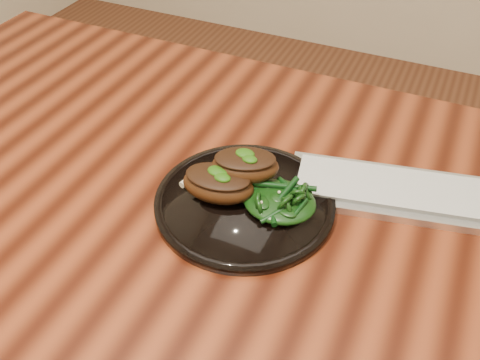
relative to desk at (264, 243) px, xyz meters
name	(u,v)px	position (x,y,z in m)	size (l,w,h in m)	color
desk	(264,243)	(0.00, 0.00, 0.00)	(1.60, 0.80, 0.75)	#351006
plate	(245,202)	(-0.03, -0.01, 0.09)	(0.26, 0.26, 0.02)	black
lamb_chop_front	(218,183)	(-0.07, -0.02, 0.12)	(0.11, 0.08, 0.05)	#401F0C
lamb_chop_back	(245,165)	(-0.04, 0.01, 0.14)	(0.11, 0.09, 0.04)	#401F0C
herb_smear	(240,169)	(-0.06, 0.04, 0.10)	(0.07, 0.05, 0.00)	#154006
greens_heap	(280,198)	(0.02, -0.01, 0.12)	(0.11, 0.10, 0.04)	black
keyboard	(419,195)	(0.20, 0.11, 0.09)	(0.40, 0.19, 0.02)	silver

